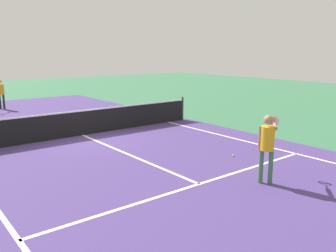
# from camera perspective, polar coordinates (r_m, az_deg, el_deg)

# --- Properties ---
(ground_plane) EXTENTS (60.00, 60.00, 0.00)m
(ground_plane) POSITION_cam_1_polar(r_m,az_deg,el_deg) (13.61, -13.74, -1.47)
(ground_plane) COLOR #38724C
(court_surface_inbounds) EXTENTS (10.62, 24.40, 0.00)m
(court_surface_inbounds) POSITION_cam_1_polar(r_m,az_deg,el_deg) (13.61, -13.74, -1.46)
(court_surface_inbounds) COLOR #4C387A
(court_surface_inbounds) RESTS_ON ground_plane
(line_sideline_left) EXTENTS (0.10, 11.89, 0.01)m
(line_sideline_left) POSITION_cam_1_polar(r_m,az_deg,el_deg) (7.00, -24.20, -15.20)
(line_sideline_left) COLOR white
(line_sideline_left) RESTS_ON ground_plane
(line_sideline_right) EXTENTS (0.10, 11.89, 0.01)m
(line_sideline_right) POSITION_cam_1_polar(r_m,az_deg,el_deg) (11.77, 18.26, -3.81)
(line_sideline_right) COLOR white
(line_sideline_right) RESTS_ON ground_plane
(line_service_near) EXTENTS (8.22, 0.10, 0.01)m
(line_service_near) POSITION_cam_1_polar(r_m,az_deg,el_deg) (8.45, 5.08, -9.41)
(line_service_near) COLOR white
(line_service_near) RESTS_ON ground_plane
(line_center_service) EXTENTS (0.10, 6.40, 0.01)m
(line_center_service) POSITION_cam_1_polar(r_m,az_deg,el_deg) (10.87, -6.61, -4.55)
(line_center_service) COLOR white
(line_center_service) RESTS_ON ground_plane
(net) EXTENTS (10.04, 0.09, 1.07)m
(net) POSITION_cam_1_polar(r_m,az_deg,el_deg) (13.51, -13.85, 0.57)
(net) COLOR #33383D
(net) RESTS_ON ground_plane
(player_near) EXTENTS (1.10, 0.68, 1.66)m
(player_near) POSITION_cam_1_polar(r_m,az_deg,el_deg) (8.52, 15.91, -2.39)
(player_near) COLOR #3F7247
(player_near) RESTS_ON ground_plane
(player_far) EXTENTS (1.00, 0.82, 1.64)m
(player_far) POSITION_cam_1_polar(r_m,az_deg,el_deg) (21.21, -25.67, 5.20)
(player_far) COLOR black
(player_far) RESTS_ON ground_plane
(tennis_ball_mid_court) EXTENTS (0.07, 0.07, 0.07)m
(tennis_ball_mid_court) POSITION_cam_1_polar(r_m,az_deg,el_deg) (10.71, 10.60, -4.77)
(tennis_ball_mid_court) COLOR #CCE033
(tennis_ball_mid_court) RESTS_ON ground_plane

